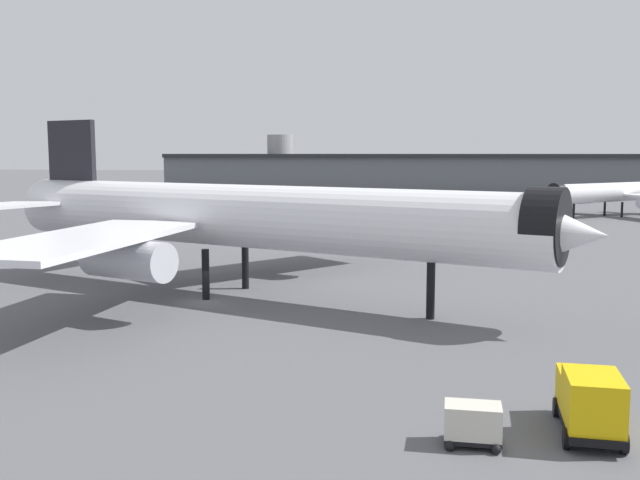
{
  "coord_description": "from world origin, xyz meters",
  "views": [
    {
      "loc": [
        19.49,
        -56.93,
        12.48
      ],
      "look_at": [
        9.97,
        0.16,
        5.44
      ],
      "focal_mm": 40.06,
      "sensor_mm": 36.0,
      "label": 1
    }
  ],
  "objects_px": {
    "airliner_far_taxiway": "(609,193)",
    "airliner_near_gate": "(246,218)",
    "baggage_cart_trailing": "(473,424)",
    "service_truck_front": "(589,400)"
  },
  "relations": [
    {
      "from": "service_truck_front",
      "to": "baggage_cart_trailing",
      "type": "height_order",
      "value": "service_truck_front"
    },
    {
      "from": "airliner_far_taxiway",
      "to": "airliner_near_gate",
      "type": "bearing_deg",
      "value": 19.6
    },
    {
      "from": "airliner_near_gate",
      "to": "airliner_far_taxiway",
      "type": "relative_size",
      "value": 1.85
    },
    {
      "from": "airliner_near_gate",
      "to": "airliner_far_taxiway",
      "type": "xyz_separation_m",
      "value": [
        49.69,
        88.19,
        -2.16
      ]
    },
    {
      "from": "baggage_cart_trailing",
      "to": "airliner_far_taxiway",
      "type": "bearing_deg",
      "value": -103.86
    },
    {
      "from": "airliner_far_taxiway",
      "to": "baggage_cart_trailing",
      "type": "distance_m",
      "value": 122.09
    },
    {
      "from": "airliner_near_gate",
      "to": "baggage_cart_trailing",
      "type": "relative_size",
      "value": 23.43
    },
    {
      "from": "airliner_near_gate",
      "to": "baggage_cart_trailing",
      "type": "xyz_separation_m",
      "value": [
        18.15,
        -29.69,
        -5.97
      ]
    },
    {
      "from": "airliner_near_gate",
      "to": "service_truck_front",
      "type": "xyz_separation_m",
      "value": [
        23.31,
        -27.59,
        -5.36
      ]
    },
    {
      "from": "airliner_near_gate",
      "to": "service_truck_front",
      "type": "relative_size",
      "value": 10.16
    }
  ]
}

